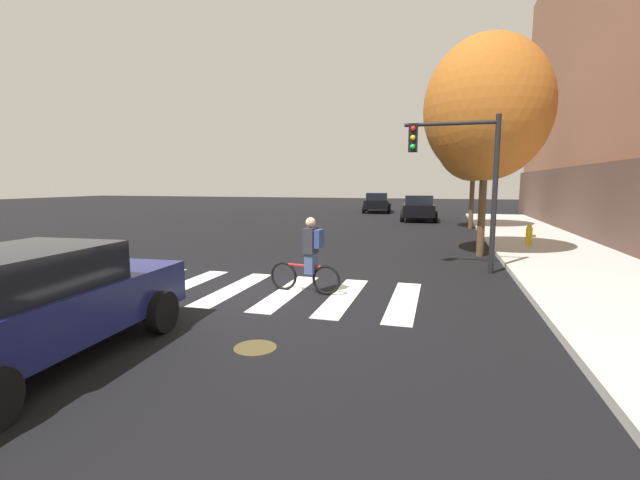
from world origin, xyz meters
name	(u,v)px	position (x,y,z in m)	size (l,w,h in m)	color
ground_plane	(269,291)	(0.00, 0.00, 0.00)	(120.00, 120.00, 0.00)	black
crosswalk_stripes	(260,290)	(-0.22, 0.00, 0.01)	(6.99, 3.21, 0.01)	silver
manhole_cover	(255,347)	(1.07, -3.14, 0.00)	(0.64, 0.64, 0.01)	#473D1E
sedan_near	(29,305)	(-1.56, -4.49, 0.82)	(2.36, 4.70, 1.59)	navy
sedan_mid	(419,207)	(2.28, 19.86, 0.85)	(2.46, 4.87, 1.65)	black
sedan_far	(377,202)	(-1.45, 26.85, 0.84)	(2.55, 4.86, 1.62)	black
cyclist	(309,256)	(0.91, 0.12, 0.84)	(1.70, 0.39, 1.69)	black
traffic_light_near	(463,167)	(4.19, 3.44, 2.86)	(2.47, 0.28, 4.20)	black
fire_hydrant	(529,235)	(6.82, 8.28, 0.53)	(0.33, 0.22, 0.78)	gold
street_tree_near	(487,109)	(4.97, 6.26, 4.79)	(3.98, 3.98, 7.08)	#4C3823
street_tree_mid	(475,136)	(5.23, 15.23, 4.83)	(4.02, 4.02, 7.15)	#4C3823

